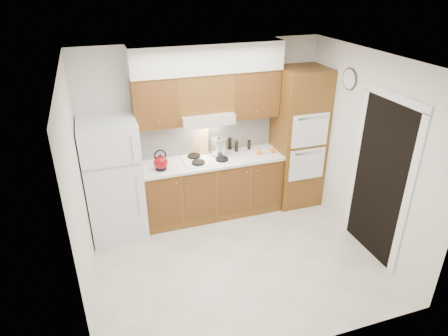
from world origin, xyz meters
name	(u,v)px	position (x,y,z in m)	size (l,w,h in m)	color
floor	(237,259)	(0.00, 0.00, 0.00)	(3.60, 3.60, 0.00)	beige
ceiling	(240,62)	(0.00, 0.00, 2.60)	(3.60, 3.60, 0.00)	white
wall_back	(204,130)	(0.00, 1.50, 1.30)	(3.60, 0.02, 2.60)	silver
wall_left	(79,197)	(-1.80, 0.00, 1.30)	(0.02, 3.00, 2.60)	silver
wall_right	(366,153)	(1.80, 0.00, 1.30)	(0.02, 3.00, 2.60)	silver
fridge	(114,180)	(-1.41, 1.14, 0.86)	(0.75, 0.72, 1.72)	white
base_cabinets	(212,188)	(0.02, 1.20, 0.45)	(2.11, 0.60, 0.90)	brown
countertop	(212,160)	(0.03, 1.19, 0.92)	(2.13, 0.62, 0.04)	white
backsplash	(206,135)	(0.02, 1.49, 1.22)	(2.11, 0.03, 0.56)	white
oven_cabinet	(298,138)	(1.44, 1.18, 1.10)	(0.70, 0.65, 2.20)	brown
upper_cab_left	(156,102)	(-0.71, 1.33, 1.85)	(0.63, 0.33, 0.70)	brown
upper_cab_right	(253,93)	(0.72, 1.33, 1.85)	(0.73, 0.33, 0.70)	brown
range_hood	(206,117)	(-0.02, 1.27, 1.57)	(0.75, 0.45, 0.15)	silver
upper_cab_over_hood	(204,92)	(-0.02, 1.33, 1.92)	(0.75, 0.33, 0.55)	brown
soffit	(207,58)	(0.03, 1.32, 2.40)	(2.13, 0.36, 0.40)	silver
cooktop	(208,159)	(-0.02, 1.21, 0.95)	(0.74, 0.50, 0.01)	white
doorway	(379,181)	(1.79, -0.35, 1.05)	(0.02, 0.90, 2.10)	black
wall_clock	(350,79)	(1.79, 0.55, 2.15)	(0.30, 0.30, 0.02)	#3F3833
kettle	(161,163)	(-0.75, 1.08, 1.05)	(0.20, 0.20, 0.20)	maroon
cutting_board	(197,142)	(-0.12, 1.45, 1.14)	(0.33, 0.02, 0.44)	tan
stock_pot	(219,146)	(0.17, 1.28, 1.09)	(0.23, 0.23, 0.24)	silver
condiment_a	(230,144)	(0.40, 1.45, 1.03)	(0.05, 0.05, 0.19)	black
condiment_b	(237,146)	(0.48, 1.35, 1.03)	(0.05, 0.05, 0.17)	black
condiment_c	(249,145)	(0.69, 1.36, 1.01)	(0.05, 0.05, 0.15)	black
orange_near	(272,150)	(0.98, 1.12, 0.98)	(0.08, 0.08, 0.08)	orange
orange_far	(259,152)	(0.76, 1.13, 0.98)	(0.08, 0.08, 0.08)	orange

